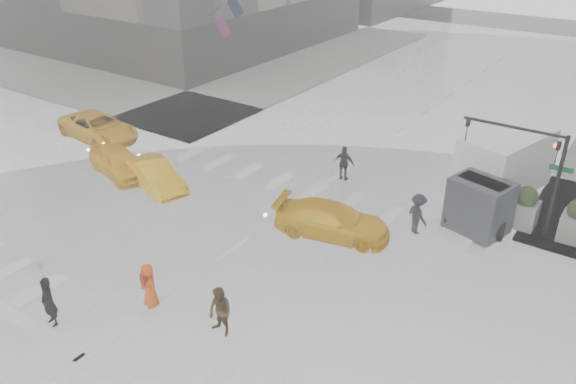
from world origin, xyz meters
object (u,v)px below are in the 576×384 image
Objects in this scene: traffic_signal_pole at (534,160)px; taxi_mid at (155,175)px; pedestrian_orange at (149,285)px; taxi_front at (119,162)px; pedestrian_brown at (220,312)px; box_truck at (498,174)px.

taxi_mid is at bearing -158.77° from traffic_signal_pole.
traffic_signal_pole is 1.08× the size of taxi_mid.
taxi_front is (-8.93, 6.28, -0.10)m from pedestrian_orange.
taxi_mid is at bearing 153.48° from pedestrian_brown.
box_truck reaches higher than pedestrian_orange.
pedestrian_brown is 0.41× the size of taxi_front.
pedestrian_brown is 2.94m from pedestrian_orange.
pedestrian_brown is 0.28× the size of box_truck.
box_truck is at bearing 74.34° from pedestrian_orange.
taxi_front is at bearing -141.54° from box_truck.
taxi_mid is (-15.47, -6.01, -2.53)m from traffic_signal_pole.
taxi_mid is (-9.32, 6.00, -0.18)m from pedestrian_brown.
taxi_front reaches higher than taxi_mid.
taxi_mid is (-6.39, 6.28, -0.14)m from pedestrian_orange.
pedestrian_brown is 13.97m from box_truck.
taxi_front is 2.54m from taxi_mid.
traffic_signal_pole is 1.05× the size of taxi_front.
pedestrian_orange is at bearing -126.45° from traffic_signal_pole.
pedestrian_brown is at bearing -105.64° from taxi_mid.
box_truck is (16.50, 7.15, 1.05)m from taxi_front.
pedestrian_brown is at bearing 19.24° from pedestrian_orange.
taxi_front is at bearing 107.14° from taxi_mid.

